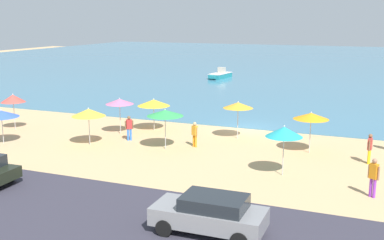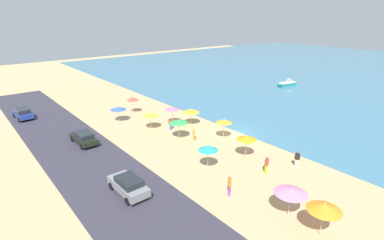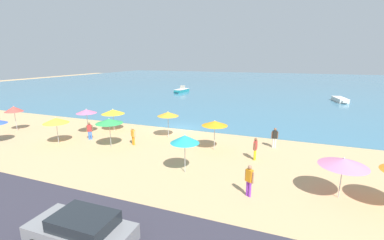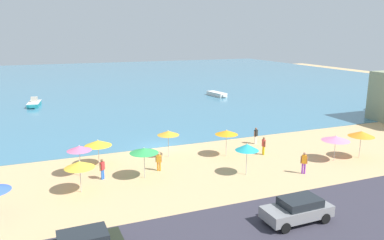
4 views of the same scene
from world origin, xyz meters
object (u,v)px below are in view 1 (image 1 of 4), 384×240
at_px(bather_1, 129,127).
at_px(beach_umbrella_8, 1,114).
at_px(beach_umbrella_3, 13,98).
at_px(beach_umbrella_4, 284,132).
at_px(beach_umbrella_10, 238,105).
at_px(parked_car_3, 210,213).
at_px(beach_umbrella_1, 165,113).
at_px(beach_umbrella_5, 154,103).
at_px(bather_4, 374,176).
at_px(beach_umbrella_7, 120,102).
at_px(bather_2, 195,133).
at_px(skiff_nearshore, 220,75).
at_px(beach_umbrella_9, 311,116).
at_px(bather_3, 370,147).
at_px(beach_umbrella_0, 89,113).

bearing_deg(bather_1, beach_umbrella_8, -152.38).
distance_m(beach_umbrella_3, beach_umbrella_4, 20.38).
distance_m(beach_umbrella_10, parked_car_3, 14.93).
bearing_deg(beach_umbrella_3, beach_umbrella_1, -2.94).
bearing_deg(beach_umbrella_5, beach_umbrella_10, -0.40).
bearing_deg(bather_4, beach_umbrella_3, 169.52).
relative_size(beach_umbrella_7, parked_car_3, 0.60).
bearing_deg(bather_1, beach_umbrella_5, 86.56).
height_order(bather_2, parked_car_3, bather_2).
height_order(beach_umbrella_7, skiff_nearshore, beach_umbrella_7).
distance_m(beach_umbrella_9, bather_3, 3.78).
relative_size(beach_umbrella_0, bather_2, 1.51).
xyz_separation_m(bather_2, skiff_nearshore, (-9.80, 33.58, -0.44)).
bearing_deg(bather_3, beach_umbrella_3, -178.03).
distance_m(beach_umbrella_9, skiff_nearshore, 36.36).
relative_size(beach_umbrella_3, beach_umbrella_5, 1.13).
bearing_deg(beach_umbrella_4, beach_umbrella_7, 159.11).
bearing_deg(beach_umbrella_0, beach_umbrella_5, 68.64).
bearing_deg(beach_umbrella_9, beach_umbrella_7, -179.72).
bearing_deg(bather_3, beach_umbrella_4, -136.65).
relative_size(bather_1, bather_2, 1.04).
height_order(beach_umbrella_3, beach_umbrella_9, beach_umbrella_3).
bearing_deg(beach_umbrella_3, bather_3, 1.97).
bearing_deg(bather_3, beach_umbrella_8, -169.15).
height_order(beach_umbrella_4, bather_3, beach_umbrella_4).
xyz_separation_m(beach_umbrella_4, bather_4, (4.41, -1.57, -1.28)).
bearing_deg(beach_umbrella_5, beach_umbrella_4, -31.62).
bearing_deg(beach_umbrella_4, bather_3, 43.35).
relative_size(beach_umbrella_10, bather_3, 1.49).
height_order(beach_umbrella_4, beach_umbrella_8, beach_umbrella_4).
relative_size(beach_umbrella_3, beach_umbrella_8, 1.17).
distance_m(beach_umbrella_5, bather_2, 5.53).
distance_m(beach_umbrella_4, beach_umbrella_8, 18.07).
distance_m(beach_umbrella_0, skiff_nearshore, 35.80).
height_order(beach_umbrella_3, bather_4, beach_umbrella_3).
distance_m(beach_umbrella_1, beach_umbrella_4, 8.13).
bearing_deg(beach_umbrella_1, beach_umbrella_0, -169.50).
relative_size(beach_umbrella_9, skiff_nearshore, 0.55).
bearing_deg(beach_umbrella_5, bather_4, -28.36).
bearing_deg(beach_umbrella_1, parked_car_3, -56.94).
bearing_deg(bather_4, beach_umbrella_4, 160.43).
bearing_deg(bather_4, beach_umbrella_0, 170.07).
relative_size(beach_umbrella_10, bather_1, 1.54).
distance_m(beach_umbrella_9, bather_4, 7.50).
distance_m(beach_umbrella_1, bather_4, 12.86).
xyz_separation_m(beach_umbrella_3, beach_umbrella_10, (15.75, 3.56, -0.01)).
xyz_separation_m(beach_umbrella_0, beach_umbrella_4, (12.71, -1.43, 0.21)).
height_order(beach_umbrella_9, bather_4, beach_umbrella_9).
bearing_deg(bather_2, beach_umbrella_0, -162.52).
bearing_deg(beach_umbrella_7, skiff_nearshore, 96.50).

